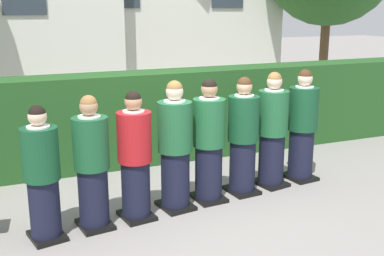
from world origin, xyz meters
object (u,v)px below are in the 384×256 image
Objects in this scene: student_front_row_0 at (42,177)px; student_front_row_5 at (243,139)px; student_front_row_1 at (92,166)px; student_front_row_3 at (175,149)px; student_front_row_6 at (272,132)px; student_front_row_4 at (209,144)px; student_in_red_blazer at (135,159)px; student_front_row_7 at (302,128)px.

student_front_row_5 reaches higher than student_front_row_0.
student_front_row_5 reaches higher than student_front_row_1.
student_front_row_6 is (1.59, 0.23, -0.00)m from student_front_row_3.
student_front_row_1 is 2.17m from student_front_row_5.
student_front_row_3 reaches higher than student_front_row_4.
student_front_row_5 is (1.62, 0.24, 0.02)m from student_in_red_blazer.
student_front_row_1 is at bearing 8.55° from student_front_row_0.
student_front_row_5 is at bearing -172.42° from student_front_row_7.
student_front_row_0 is 1.11m from student_in_red_blazer.
student_front_row_5 is at bearing 8.31° from student_in_red_blazer.
student_front_row_5 is (2.72, 0.37, 0.05)m from student_front_row_0.
student_front_row_4 reaches higher than student_front_row_5.
student_in_red_blazer is 0.97× the size of student_front_row_4.
student_front_row_1 is at bearing -172.18° from student_front_row_3.
student_in_red_blazer is 2.73m from student_front_row_7.
student_front_row_7 reaches higher than student_front_row_0.
student_front_row_7 is at bearing 7.58° from student_front_row_5.
student_front_row_3 is (0.56, 0.10, 0.04)m from student_in_red_blazer.
student_front_row_0 is at bearing -172.88° from student_in_red_blazer.
student_front_row_7 reaches higher than student_front_row_4.
student_front_row_5 is 0.98× the size of student_front_row_6.
student_front_row_3 is at bearing -171.74° from student_front_row_6.
student_front_row_0 is 3.28m from student_front_row_6.
student_front_row_6 is at bearing 8.16° from student_front_row_0.
student_front_row_7 is (2.15, 0.28, -0.00)m from student_front_row_3.
student_front_row_0 is at bearing -171.93° from student_front_row_3.
student_front_row_3 and student_front_row_7 have the same top height.
student_front_row_3 is 1.07m from student_front_row_5.
student_front_row_6 reaches higher than student_front_row_0.
student_front_row_7 is at bearing 8.02° from student_in_red_blazer.
student_front_row_4 is at bearing -172.80° from student_front_row_7.
student_front_row_4 is (2.17, 0.31, 0.06)m from student_front_row_0.
student_front_row_4 is 0.55m from student_front_row_5.
student_front_row_0 is 0.57m from student_front_row_1.
student_front_row_3 is at bearing 7.82° from student_front_row_1.
student_front_row_5 reaches higher than student_in_red_blazer.
student_in_red_blazer is 1.64m from student_front_row_5.
student_front_row_7 reaches higher than student_in_red_blazer.
student_front_row_1 is 0.95× the size of student_front_row_6.
student_front_row_7 reaches higher than student_front_row_6.
student_in_red_blazer is 1.08m from student_front_row_4.
student_front_row_5 is at bearing 6.44° from student_front_row_4.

